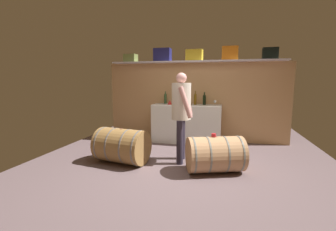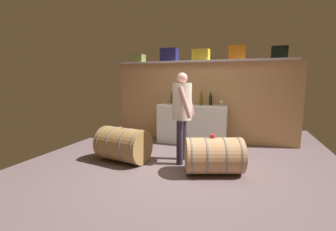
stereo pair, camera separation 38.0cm
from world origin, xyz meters
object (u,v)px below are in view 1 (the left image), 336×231
object	(u,v)px
work_cabinet	(186,124)
red_funnel	(170,102)
toolcase_orange	(230,53)
wine_bottle_dark	(204,99)
wine_bottle_amber	(195,99)
toolcase_olive	(131,58)
wine_glass	(215,102)
tasting_cup	(214,135)
wine_barrel_far	(122,146)
wine_barrel_near	(215,154)
toolcase_navy	(163,55)
winemaker_pouring	(182,108)
toolcase_yellow	(194,55)
wine_bottle_green	(165,98)
toolcase_black	(270,54)

from	to	relation	value
work_cabinet	red_funnel	size ratio (longest dim) A/B	14.69
toolcase_orange	wine_bottle_dark	world-z (taller)	toolcase_orange
wine_bottle_amber	red_funnel	size ratio (longest dim) A/B	2.98
toolcase_olive	wine_glass	size ratio (longest dim) A/B	2.53
work_cabinet	tasting_cup	bearing A→B (deg)	-67.29
toolcase_orange	wine_barrel_far	distance (m)	3.30
toolcase_orange	wine_barrel_near	size ratio (longest dim) A/B	0.34
toolcase_navy	tasting_cup	distance (m)	2.86
tasting_cup	winemaker_pouring	distance (m)	0.83
toolcase_olive	wine_barrel_far	size ratio (longest dim) A/B	0.31
tasting_cup	toolcase_yellow	bearing A→B (deg)	106.94
wine_glass	wine_barrel_far	distance (m)	2.51
wine_bottle_green	wine_glass	world-z (taller)	wine_bottle_green
wine_bottle_dark	wine_barrel_far	distance (m)	2.42
wine_bottle_green	wine_bottle_dark	bearing A→B (deg)	-3.99
work_cabinet	wine_barrel_near	size ratio (longest dim) A/B	1.57
toolcase_orange	work_cabinet	size ratio (longest dim) A/B	0.22
toolcase_olive	red_funnel	distance (m)	1.58
wine_glass	winemaker_pouring	world-z (taller)	winemaker_pouring
wine_barrel_far	red_funnel	bearing A→B (deg)	82.18
winemaker_pouring	wine_barrel_far	bearing A→B (deg)	-75.39
toolcase_navy	wine_bottle_amber	distance (m)	1.39
work_cabinet	wine_glass	world-z (taller)	wine_glass
toolcase_yellow	work_cabinet	xyz separation A→B (m)	(-0.15, -0.18, -1.68)
red_funnel	winemaker_pouring	distance (m)	1.48
wine_bottle_amber	tasting_cup	world-z (taller)	wine_bottle_amber
work_cabinet	wine_barrel_far	world-z (taller)	work_cabinet
toolcase_olive	toolcase_black	bearing A→B (deg)	3.51
toolcase_yellow	wine_barrel_near	bearing A→B (deg)	-67.67
wine_bottle_amber	wine_bottle_dark	world-z (taller)	wine_bottle_amber
wine_glass	wine_barrel_near	world-z (taller)	wine_glass
toolcase_yellow	wine_bottle_dark	distance (m)	1.11
toolcase_yellow	wine_bottle_green	size ratio (longest dim) A/B	1.25
red_funnel	tasting_cup	world-z (taller)	red_funnel
toolcase_orange	winemaker_pouring	distance (m)	2.13
wine_bottle_amber	tasting_cup	size ratio (longest dim) A/B	4.53
toolcase_yellow	winemaker_pouring	size ratio (longest dim) A/B	0.24
toolcase_orange	wine_barrel_far	bearing A→B (deg)	-136.73
toolcase_navy	toolcase_orange	bearing A→B (deg)	-0.06
wine_glass	red_funnel	xyz separation A→B (m)	(-1.11, -0.05, -0.03)
toolcase_olive	red_funnel	bearing A→B (deg)	-7.00
wine_barrel_near	wine_barrel_far	xyz separation A→B (m)	(-1.73, 0.04, 0.02)
wine_bottle_green	winemaker_pouring	distance (m)	1.73
wine_barrel_far	toolcase_orange	bearing A→B (deg)	54.00
toolcase_navy	wine_glass	world-z (taller)	toolcase_navy
work_cabinet	wine_glass	xyz separation A→B (m)	(0.69, 0.02, 0.56)
toolcase_olive	tasting_cup	distance (m)	3.35
wine_bottle_dark	red_funnel	size ratio (longest dim) A/B	2.68
toolcase_navy	wine_barrel_far	distance (m)	2.68
toolcase_olive	wine_glass	distance (m)	2.47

